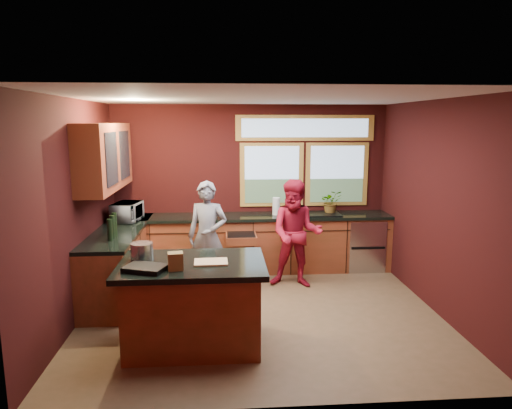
{
  "coord_description": "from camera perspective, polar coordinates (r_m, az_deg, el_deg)",
  "views": [
    {
      "loc": [
        -0.47,
        -5.52,
        2.42
      ],
      "look_at": [
        -0.03,
        0.4,
        1.34
      ],
      "focal_mm": 32.0,
      "sensor_mm": 36.0,
      "label": 1
    }
  ],
  "objects": [
    {
      "name": "microwave",
      "position": [
        7.18,
        -15.81,
        -0.9
      ],
      "size": [
        0.44,
        0.57,
        0.29
      ],
      "primitive_type": "imported",
      "rotation": [
        0.0,
        0.0,
        1.39
      ],
      "color": "#999999",
      "rests_on": "left_counter"
    },
    {
      "name": "paper_towel",
      "position": [
        7.4,
        2.54,
        -0.22
      ],
      "size": [
        0.12,
        0.12,
        0.28
      ],
      "primitive_type": "cylinder",
      "color": "silver",
      "rests_on": "back_counter"
    },
    {
      "name": "cutting_board",
      "position": [
        4.88,
        -5.65,
        -7.18
      ],
      "size": [
        0.36,
        0.26,
        0.02
      ],
      "primitive_type": "cube",
      "rotation": [
        0.0,
        0.0,
        0.03
      ],
      "color": "tan",
      "rests_on": "island"
    },
    {
      "name": "potted_plant",
      "position": [
        7.6,
        9.36,
        0.33
      ],
      "size": [
        0.35,
        0.3,
        0.38
      ],
      "primitive_type": "imported",
      "color": "#999999",
      "rests_on": "back_counter"
    },
    {
      "name": "person_grey",
      "position": [
        6.59,
        -6.07,
        -3.99
      ],
      "size": [
        0.66,
        0.52,
        1.59
      ],
      "primitive_type": "imported",
      "rotation": [
        0.0,
        0.0,
        -0.27
      ],
      "color": "slate",
      "rests_on": "floor"
    },
    {
      "name": "person_red",
      "position": [
        6.73,
        5.05,
        -3.66
      ],
      "size": [
        0.9,
        0.77,
        1.6
      ],
      "primitive_type": "imported",
      "rotation": [
        0.0,
        0.0,
        -0.24
      ],
      "color": "maroon",
      "rests_on": "floor"
    },
    {
      "name": "island",
      "position": [
        5.1,
        -7.84,
        -12.14
      ],
      "size": [
        1.55,
        1.05,
        0.95
      ],
      "color": "#5C2F15",
      "rests_on": "floor"
    },
    {
      "name": "room_shell",
      "position": [
        5.88,
        -5.47,
        4.2
      ],
      "size": [
        4.52,
        4.02,
        2.71
      ],
      "color": "black",
      "rests_on": "ground"
    },
    {
      "name": "back_counter",
      "position": [
        7.51,
        1.02,
        -4.79
      ],
      "size": [
        4.5,
        0.64,
        0.93
      ],
      "color": "#5C2F15",
      "rests_on": "floor"
    },
    {
      "name": "black_tray",
      "position": [
        4.75,
        -13.64,
        -7.74
      ],
      "size": [
        0.47,
        0.4,
        0.05
      ],
      "primitive_type": "cube",
      "rotation": [
        0.0,
        0.0,
        -0.34
      ],
      "color": "black",
      "rests_on": "island"
    },
    {
      "name": "paper_bag",
      "position": [
        4.69,
        -10.03,
        -7.0
      ],
      "size": [
        0.17,
        0.14,
        0.18
      ],
      "primitive_type": "cube",
      "rotation": [
        0.0,
        0.0,
        0.15
      ],
      "color": "brown",
      "rests_on": "island"
    },
    {
      "name": "floor",
      "position": [
        6.05,
        0.59,
        -13.28
      ],
      "size": [
        4.5,
        4.5,
        0.0
      ],
      "primitive_type": "plane",
      "color": "brown",
      "rests_on": "ground"
    },
    {
      "name": "stock_pot",
      "position": [
        5.13,
        -14.06,
        -5.66
      ],
      "size": [
        0.24,
        0.24,
        0.18
      ],
      "primitive_type": "cylinder",
      "color": "silver",
      "rests_on": "island"
    },
    {
      "name": "left_counter",
      "position": [
        6.83,
        -16.69,
        -6.77
      ],
      "size": [
        0.64,
        2.3,
        0.93
      ],
      "color": "#5C2F15",
      "rests_on": "floor"
    }
  ]
}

